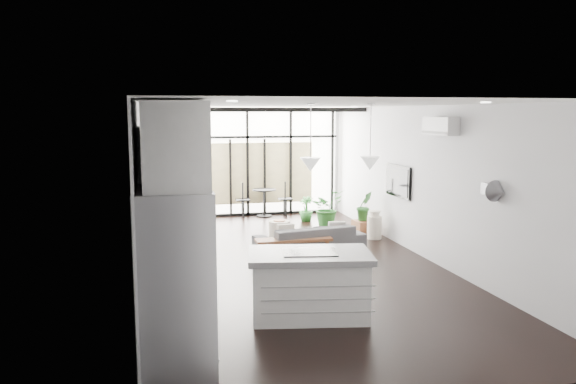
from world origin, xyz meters
name	(u,v)px	position (x,y,z in m)	size (l,w,h in m)	color
floor	(292,263)	(0.00, 0.00, 0.00)	(5.00, 10.00, 0.00)	black
ceiling	(292,105)	(0.00, 0.00, 2.80)	(5.00, 10.00, 0.00)	white
wall_left	(145,190)	(-2.50, 0.00, 1.40)	(0.02, 10.00, 2.80)	silver
wall_right	(423,182)	(2.50, 0.00, 1.40)	(0.02, 10.00, 2.80)	silver
wall_back	(247,162)	(0.00, 5.00, 1.40)	(5.00, 0.02, 2.80)	silver
wall_front	(424,256)	(0.00, -5.00, 1.40)	(5.00, 0.02, 2.80)	silver
glazing	(248,162)	(0.00, 4.88, 1.40)	(5.00, 0.20, 2.80)	black
skylight	(253,109)	(0.00, 4.00, 2.77)	(4.70, 1.90, 0.06)	white
neighbour_building	(247,173)	(0.00, 4.95, 1.10)	(3.50, 0.02, 1.60)	#F2E299
island	(310,285)	(-0.39, -2.61, 0.43)	(1.59, 0.94, 0.87)	white
cooktop	(310,252)	(-0.39, -2.61, 0.87)	(0.70, 0.47, 0.01)	black
fridge	(175,285)	(-2.16, -3.95, 0.97)	(0.75, 0.94, 1.94)	#A3A3A8
appliance_column	(168,237)	(-2.20, -3.05, 1.26)	(0.65, 0.68, 2.52)	white
upper_cabinets	(173,144)	(-2.12, -3.50, 2.35)	(0.62, 1.75, 0.86)	white
pendant_left	(311,165)	(-0.40, -2.65, 2.02)	(0.26, 0.26, 0.18)	white
pendant_right	(370,163)	(0.40, -2.65, 2.02)	(0.26, 0.26, 0.18)	white
sofa	(310,235)	(0.45, 0.44, 0.40)	(2.03, 0.59, 0.79)	#4A494C
console_bench	(294,250)	(0.05, 0.07, 0.22)	(1.37, 0.34, 0.44)	brown
pouf	(279,229)	(0.23, 2.07, 0.18)	(0.46, 0.46, 0.37)	beige
crate	(364,228)	(2.11, 1.96, 0.16)	(0.42, 0.42, 0.32)	brown
plant_tall	(327,211)	(1.63, 3.17, 0.33)	(0.76, 0.85, 0.66)	#266525
plant_med	(306,214)	(1.28, 3.77, 0.17)	(0.35, 0.62, 0.35)	#266525
plant_crate	(364,214)	(2.11, 1.96, 0.46)	(0.36, 0.65, 0.29)	#266525
milk_can	(374,225)	(2.19, 1.54, 0.31)	(0.31, 0.31, 0.61)	silver
bistro_set	(264,202)	(0.38, 4.62, 0.38)	(1.58, 0.63, 0.76)	black
tv	(398,181)	(2.46, 1.00, 1.30)	(0.05, 1.10, 0.65)	black
ac_unit	(440,126)	(2.38, -0.80, 2.45)	(0.22, 0.90, 0.30)	silver
framed_art	(146,185)	(-2.47, -0.50, 1.55)	(0.04, 0.70, 0.90)	black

